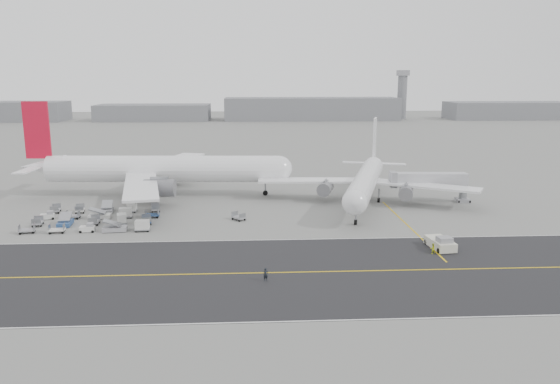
{
  "coord_description": "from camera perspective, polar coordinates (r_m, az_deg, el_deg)",
  "views": [
    {
      "loc": [
        0.91,
        -90.98,
        27.17
      ],
      "look_at": [
        6.49,
        12.0,
        5.31
      ],
      "focal_mm": 35.0,
      "sensor_mm": 36.0,
      "label": 1
    }
  ],
  "objects": [
    {
      "name": "stray_dolly",
      "position": [
        105.79,
        -4.35,
        -2.95
      ],
      "size": [
        2.89,
        3.02,
        1.6
      ],
      "primitive_type": null,
      "rotation": [
        0.0,
        0.0,
        0.69
      ],
      "color": "silver",
      "rests_on": "ground"
    },
    {
      "name": "ground_crew_b",
      "position": [
        88.89,
        15.66,
        -5.72
      ],
      "size": [
        0.88,
        0.72,
        1.7
      ],
      "primitive_type": "imported",
      "rotation": [
        0.0,
        0.0,
        3.24
      ],
      "color": "#D2E01A",
      "rests_on": "ground"
    },
    {
      "name": "ground",
      "position": [
        94.95,
        -3.54,
        -4.68
      ],
      "size": [
        700.0,
        700.0,
        0.0
      ],
      "primitive_type": "plane",
      "color": "gray",
      "rests_on": "ground"
    },
    {
      "name": "control_tower",
      "position": [
        369.67,
        12.64,
        9.99
      ],
      "size": [
        7.0,
        7.0,
        31.25
      ],
      "color": "slate",
      "rests_on": "ground"
    },
    {
      "name": "taxiway",
      "position": [
        77.99,
        0.11,
        -8.41
      ],
      "size": [
        220.0,
        59.0,
        0.03
      ],
      "color": "#272629",
      "rests_on": "ground"
    },
    {
      "name": "jet_bridge",
      "position": [
        124.35,
        15.37,
        1.11
      ],
      "size": [
        17.82,
        4.44,
        6.69
      ],
      "rotation": [
        0.0,
        0.0,
        -0.07
      ],
      "color": "gray",
      "rests_on": "ground"
    },
    {
      "name": "airliner_a",
      "position": [
        129.4,
        -12.7,
        2.37
      ],
      "size": [
        63.0,
        62.17,
        21.72
      ],
      "rotation": [
        0.0,
        0.0,
        1.51
      ],
      "color": "white",
      "rests_on": "ground"
    },
    {
      "name": "gse_cluster",
      "position": [
        110.19,
        -18.59,
        -2.95
      ],
      "size": [
        30.76,
        25.61,
        2.11
      ],
      "primitive_type": null,
      "rotation": [
        0.0,
        0.0,
        0.12
      ],
      "color": "#95959A",
      "rests_on": "ground"
    },
    {
      "name": "horizon_buildings",
      "position": [
        353.23,
        1.65,
        7.55
      ],
      "size": [
        520.0,
        28.0,
        28.0
      ],
      "primitive_type": null,
      "color": "slate",
      "rests_on": "ground"
    },
    {
      "name": "airliner_b",
      "position": [
        121.18,
        8.98,
        1.23
      ],
      "size": [
        46.84,
        47.8,
        16.99
      ],
      "rotation": [
        0.0,
        0.0,
        -0.3
      ],
      "color": "white",
      "rests_on": "ground"
    },
    {
      "name": "ground_crew_a",
      "position": [
        74.62,
        -1.5,
        -8.63
      ],
      "size": [
        0.76,
        0.59,
        1.84
      ],
      "primitive_type": "imported",
      "rotation": [
        0.0,
        0.0,
        0.25
      ],
      "color": "black",
      "rests_on": "ground"
    },
    {
      "name": "pushback_tug",
      "position": [
        91.72,
        16.44,
        -5.15
      ],
      "size": [
        3.63,
        8.19,
        2.31
      ],
      "rotation": [
        0.0,
        0.0,
        0.12
      ],
      "color": "beige",
      "rests_on": "ground"
    }
  ]
}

